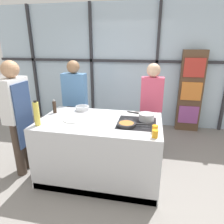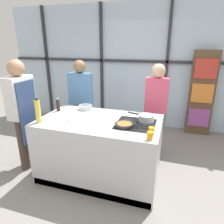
# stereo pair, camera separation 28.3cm
# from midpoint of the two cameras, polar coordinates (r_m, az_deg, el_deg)

# --- Properties ---
(ground_plane) EXTENTS (18.00, 18.00, 0.00)m
(ground_plane) POSITION_cam_midpoint_polar(r_m,az_deg,el_deg) (3.26, -0.67, -17.24)
(ground_plane) COLOR gray
(back_window_wall) EXTENTS (6.40, 0.10, 2.80)m
(back_window_wall) POSITION_cam_midpoint_polar(r_m,az_deg,el_deg) (4.84, 7.72, 12.67)
(back_window_wall) COLOR silver
(back_window_wall) RESTS_ON ground_plane
(bookshelf) EXTENTS (0.50, 0.19, 1.80)m
(bookshelf) POSITION_cam_midpoint_polar(r_m,az_deg,el_deg) (4.72, 25.83, 4.62)
(bookshelf) COLOR brown
(bookshelf) RESTS_ON ground_plane
(demo_island) EXTENTS (1.71, 1.00, 0.90)m
(demo_island) POSITION_cam_midpoint_polar(r_m,az_deg,el_deg) (3.01, -0.69, -10.33)
(demo_island) COLOR silver
(demo_island) RESTS_ON ground_plane
(chef) EXTENTS (0.24, 0.44, 1.72)m
(chef) POSITION_cam_midpoint_polar(r_m,az_deg,el_deg) (3.26, -21.96, 0.65)
(chef) COLOR #47382D
(chef) RESTS_ON ground_plane
(spectator_far_left) EXTENTS (0.43, 0.23, 1.65)m
(spectator_far_left) POSITION_cam_midpoint_polar(r_m,az_deg,el_deg) (3.81, -6.74, 3.84)
(spectator_far_left) COLOR #47382D
(spectator_far_left) RESTS_ON ground_plane
(spectator_center_left) EXTENTS (0.37, 0.23, 1.62)m
(spectator_center_left) POSITION_cam_midpoint_polar(r_m,az_deg,el_deg) (3.50, 14.73, 2.07)
(spectator_center_left) COLOR #232838
(spectator_center_left) RESTS_ON ground_plane
(frying_pan) EXTENTS (0.45, 0.25, 0.04)m
(frying_pan) POSITION_cam_midpoint_polar(r_m,az_deg,el_deg) (2.61, 6.80, -3.71)
(frying_pan) COLOR #232326
(frying_pan) RESTS_ON demo_island
(saucepan) EXTENTS (0.39, 0.22, 0.10)m
(saucepan) POSITION_cam_midpoint_polar(r_m,az_deg,el_deg) (2.80, 12.61, -1.73)
(saucepan) COLOR silver
(saucepan) RESTS_ON demo_island
(white_plate) EXTENTS (0.28, 0.28, 0.01)m
(white_plate) POSITION_cam_midpoint_polar(r_m,az_deg,el_deg) (2.89, -8.25, -1.79)
(white_plate) COLOR white
(white_plate) RESTS_ON demo_island
(mixing_bowl) EXTENTS (0.21, 0.21, 0.07)m
(mixing_bowl) POSITION_cam_midpoint_polar(r_m,az_deg,el_deg) (3.26, -5.16, 1.35)
(mixing_bowl) COLOR silver
(mixing_bowl) RESTS_ON demo_island
(oil_bottle) EXTENTS (0.07, 0.07, 0.34)m
(oil_bottle) POSITION_cam_midpoint_polar(r_m,az_deg,el_deg) (2.81, -17.76, 0.20)
(oil_bottle) COLOR #E0CC4C
(oil_bottle) RESTS_ON demo_island
(pepper_grinder) EXTENTS (0.06, 0.06, 0.21)m
(pepper_grinder) POSITION_cam_midpoint_polar(r_m,az_deg,el_deg) (3.24, -12.77, 1.92)
(pepper_grinder) COLOR #332319
(pepper_grinder) RESTS_ON demo_island
(juice_glass_near) EXTENTS (0.07, 0.07, 0.09)m
(juice_glass_near) POSITION_cam_midpoint_polar(r_m,az_deg,el_deg) (2.31, 14.28, -6.66)
(juice_glass_near) COLOR orange
(juice_glass_near) RESTS_ON demo_island
(juice_glass_far) EXTENTS (0.07, 0.07, 0.09)m
(juice_glass_far) POSITION_cam_midpoint_polar(r_m,az_deg,el_deg) (2.44, 14.51, -5.29)
(juice_glass_far) COLOR orange
(juice_glass_far) RESTS_ON demo_island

